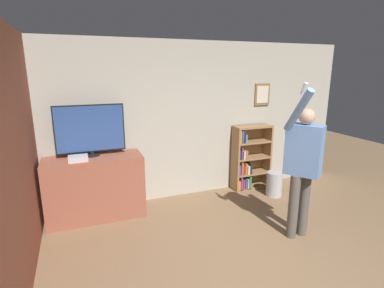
{
  "coord_description": "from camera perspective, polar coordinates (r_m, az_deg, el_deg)",
  "views": [
    {
      "loc": [
        -1.68,
        -1.9,
        2.23
      ],
      "look_at": [
        -0.25,
        1.76,
        1.24
      ],
      "focal_mm": 28.0,
      "sensor_mm": 36.0,
      "label": 1
    }
  ],
  "objects": [
    {
      "name": "person",
      "position": [
        4.14,
        20.4,
        -3.11
      ],
      "size": [
        0.59,
        0.58,
        2.09
      ],
      "rotation": [
        0.0,
        0.0,
        -0.99
      ],
      "color": "#56514C",
      "rests_on": "ground_plane"
    },
    {
      "name": "waste_bin",
      "position": [
        5.64,
        15.4,
        -7.34
      ],
      "size": [
        0.28,
        0.28,
        0.44
      ],
      "color": "#B7B7BC",
      "rests_on": "ground_plane"
    },
    {
      "name": "tv_ledge",
      "position": [
        4.82,
        -17.93,
        -7.9
      ],
      "size": [
        1.42,
        0.56,
        0.96
      ],
      "color": "#93513D",
      "rests_on": "ground_plane"
    },
    {
      "name": "television",
      "position": [
        4.67,
        -18.82,
        2.56
      ],
      "size": [
        0.99,
        0.22,
        0.77
      ],
      "color": "black",
      "rests_on": "tv_ledge"
    },
    {
      "name": "game_console",
      "position": [
        4.54,
        -20.87,
        -2.59
      ],
      "size": [
        0.26,
        0.19,
        0.08
      ],
      "color": "silver",
      "rests_on": "tv_ledge"
    },
    {
      "name": "wall_side_brick",
      "position": [
        3.52,
        -30.6,
        -2.43
      ],
      "size": [
        0.06,
        4.5,
        2.7
      ],
      "color": "#93513D",
      "rests_on": "ground_plane"
    },
    {
      "name": "bookshelf",
      "position": [
        5.76,
        10.63,
        -2.9
      ],
      "size": [
        0.73,
        0.28,
        1.22
      ],
      "color": "#997047",
      "rests_on": "ground_plane"
    },
    {
      "name": "wall_back",
      "position": [
        5.2,
        -2.13,
        4.34
      ],
      "size": [
        6.52,
        0.09,
        2.7
      ],
      "color": "#B2AD9E",
      "rests_on": "ground_plane"
    }
  ]
}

